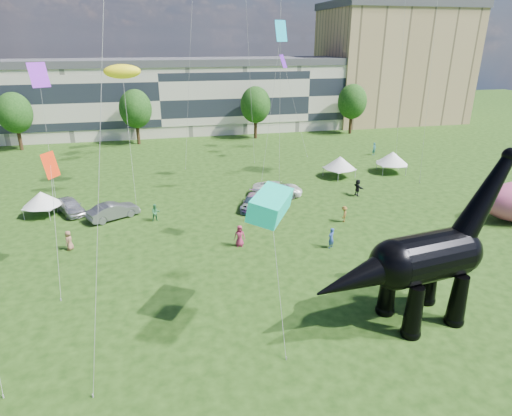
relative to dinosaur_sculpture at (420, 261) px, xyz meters
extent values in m
plane|color=#16330C|center=(-5.70, 0.42, -4.13)|extent=(220.00, 220.00, 0.00)
cube|color=beige|center=(-13.70, 62.42, 1.87)|extent=(78.00, 11.00, 12.00)
cube|color=tan|center=(34.30, 65.42, 6.87)|extent=(28.00, 18.00, 22.00)
cylinder|color=#382314|center=(-35.70, 53.42, -2.53)|extent=(0.56, 0.56, 3.20)
ellipsoid|color=#14380F|center=(-35.70, 53.42, 2.19)|extent=(5.20, 5.20, 6.24)
cylinder|color=#382314|center=(-17.70, 53.42, -2.53)|extent=(0.56, 0.56, 3.20)
ellipsoid|color=#14380F|center=(-17.70, 53.42, 2.19)|extent=(5.20, 5.20, 6.24)
cylinder|color=#382314|center=(2.30, 53.42, -2.53)|extent=(0.56, 0.56, 3.20)
ellipsoid|color=#14380F|center=(2.30, 53.42, 2.19)|extent=(5.20, 5.20, 6.24)
cylinder|color=#382314|center=(20.30, 53.42, -2.53)|extent=(0.56, 0.56, 3.20)
ellipsoid|color=#14380F|center=(20.30, 53.42, 2.19)|extent=(5.20, 5.20, 6.24)
cone|color=black|center=(-0.89, -1.36, -2.47)|extent=(1.30, 1.30, 3.32)
sphere|color=black|center=(-0.89, -1.36, -3.93)|extent=(1.22, 1.22, 1.22)
cone|color=black|center=(-1.23, 1.05, -2.47)|extent=(1.30, 1.30, 3.32)
sphere|color=black|center=(-1.23, 1.05, -3.93)|extent=(1.22, 1.22, 1.22)
cone|color=black|center=(2.40, -0.89, -2.47)|extent=(1.30, 1.30, 3.32)
sphere|color=black|center=(2.40, -0.89, -3.93)|extent=(1.22, 1.22, 1.22)
cone|color=black|center=(2.06, 1.52, -2.47)|extent=(1.30, 1.30, 3.32)
sphere|color=black|center=(2.06, 1.52, -3.93)|extent=(1.22, 1.22, 1.22)
cylinder|color=black|center=(0.47, 0.07, 0.19)|extent=(5.02, 3.61, 2.99)
sphere|color=black|center=(-1.83, -0.26, 0.19)|extent=(2.99, 2.99, 2.99)
sphere|color=black|center=(2.77, 0.40, 0.19)|extent=(2.88, 2.88, 2.88)
cone|color=black|center=(4.11, 0.59, 3.39)|extent=(4.36, 2.23, 5.86)
sphere|color=black|center=(5.45, 0.78, 5.93)|extent=(0.93, 0.93, 0.93)
cone|color=black|center=(-4.08, -0.58, -0.18)|extent=(6.12, 3.13, 3.25)
imported|color=silver|center=(-23.66, 23.47, -3.35)|extent=(3.74, 4.90, 1.56)
imported|color=slate|center=(-19.35, 21.12, -3.32)|extent=(5.12, 3.81, 1.61)
imported|color=white|center=(-1.99, 23.85, -3.35)|extent=(6.05, 3.98, 1.55)
imported|color=#595960|center=(-5.52, 20.71, -3.44)|extent=(3.64, 5.12, 1.38)
cube|color=white|center=(7.52, 28.76, -3.01)|extent=(3.86, 3.86, 0.12)
cone|color=white|center=(7.52, 28.76, -2.19)|extent=(4.89, 4.89, 1.53)
cylinder|color=#999999|center=(6.62, 26.96, -3.57)|extent=(0.06, 0.06, 1.12)
cylinder|color=#999999|center=(9.32, 27.86, -3.57)|extent=(0.06, 0.06, 1.12)
cylinder|color=#999999|center=(5.72, 29.67, -3.57)|extent=(0.06, 0.06, 1.12)
cylinder|color=#999999|center=(8.42, 30.56, -3.57)|extent=(0.06, 0.06, 1.12)
cube|color=white|center=(14.98, 29.09, -2.97)|extent=(3.81, 3.81, 0.13)
cone|color=white|center=(14.98, 29.09, -2.13)|extent=(4.82, 4.82, 1.58)
cylinder|color=#999999|center=(13.21, 28.00, -3.55)|extent=(0.06, 0.06, 1.16)
cylinder|color=#999999|center=(16.07, 27.31, -3.55)|extent=(0.06, 0.06, 1.16)
cylinder|color=#999999|center=(13.90, 30.86, -3.55)|extent=(0.06, 0.06, 1.16)
cylinder|color=#999999|center=(16.76, 30.17, -3.55)|extent=(0.06, 0.06, 1.16)
cube|color=white|center=(-26.18, 23.57, -3.10)|extent=(3.54, 3.54, 0.11)
cone|color=white|center=(-26.18, 23.57, -2.35)|extent=(4.48, 4.48, 1.41)
cylinder|color=#999999|center=(-27.83, 22.72, -3.61)|extent=(0.06, 0.06, 1.03)
cylinder|color=#999999|center=(-25.33, 21.92, -3.61)|extent=(0.06, 0.06, 1.03)
cylinder|color=#999999|center=(-27.03, 25.22, -3.61)|extent=(0.06, 0.06, 1.03)
cylinder|color=#999999|center=(-24.53, 24.42, -3.61)|extent=(0.06, 0.06, 1.03)
imported|color=#327E48|center=(-15.34, 19.57, -3.26)|extent=(0.98, 0.84, 1.73)
imported|color=#94644A|center=(-22.41, 15.00, -3.28)|extent=(0.79, 0.97, 1.70)
imported|color=black|center=(6.74, 21.86, -3.18)|extent=(0.72, 1.80, 1.89)
imported|color=#2B499F|center=(-1.11, 10.44, -3.23)|extent=(0.79, 0.73, 1.80)
imported|color=#A52950|center=(-8.50, 12.48, -3.19)|extent=(1.00, 0.73, 1.88)
imported|color=#2F6F77|center=(17.14, 37.98, -3.20)|extent=(0.81, 0.74, 1.87)
imported|color=brown|center=(2.22, 15.30, -3.34)|extent=(1.08, 1.17, 1.58)
plane|color=#5D18AC|center=(3.93, 42.67, 9.25)|extent=(1.78, 1.94, 1.81)
plane|color=#0DA8CC|center=(-1.14, 26.56, 13.03)|extent=(2.05, 1.34, 2.09)
plane|color=red|center=(-21.74, 10.70, 4.33)|extent=(1.10, 1.68, 1.71)
ellipsoid|color=yellow|center=(-17.59, 29.11, 9.08)|extent=(3.17, 4.15, 1.47)
plane|color=purple|center=(-25.16, 26.74, 9.04)|extent=(2.41, 1.82, 2.29)
cube|color=#0DC9A1|center=(-8.84, 1.39, 3.88)|extent=(3.39, 4.07, 1.43)
camera|label=1|loc=(-14.51, -19.57, 12.28)|focal=30.00mm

